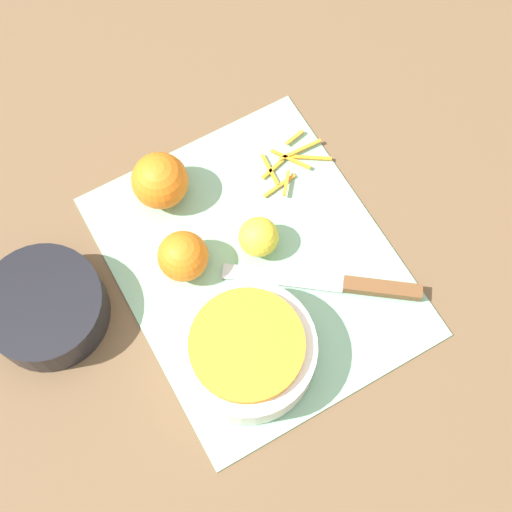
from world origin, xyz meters
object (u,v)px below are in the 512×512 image
object	(u,v)px
bowl_dark	(46,308)
lemon	(259,237)
knife	(358,286)
bowl_speckled	(247,351)
orange_right	(183,256)
orange_left	(160,181)

from	to	relation	value
bowl_dark	lemon	distance (m)	0.30
knife	lemon	xyz separation A→B (m)	(0.12, 0.09, 0.02)
bowl_speckled	bowl_dark	size ratio (longest dim) A/B	1.11
bowl_speckled	lemon	distance (m)	0.16
bowl_dark	orange_right	bearing A→B (deg)	-98.47
lemon	bowl_dark	bearing A→B (deg)	80.12
bowl_speckled	knife	world-z (taller)	bowl_speckled
knife	orange_left	distance (m)	0.31
bowl_dark	lemon	xyz separation A→B (m)	(-0.05, -0.30, 0.00)
bowl_speckled	knife	xyz separation A→B (m)	(0.01, -0.18, -0.03)
bowl_dark	knife	distance (m)	0.42
orange_right	orange_left	bearing A→B (deg)	-11.63
lemon	bowl_speckled	bearing A→B (deg)	145.17
bowl_speckled	lemon	xyz separation A→B (m)	(0.13, -0.09, -0.01)
orange_left	orange_right	size ratio (longest dim) A/B	1.16
orange_left	lemon	size ratio (longest dim) A/B	1.44
bowl_speckled	orange_right	xyz separation A→B (m)	(0.16, 0.01, -0.00)
bowl_speckled	orange_left	size ratio (longest dim) A/B	2.21
bowl_speckled	knife	bearing A→B (deg)	-86.38
bowl_dark	orange_left	xyz separation A→B (m)	(0.09, -0.22, 0.02)
bowl_dark	orange_left	world-z (taller)	orange_left
knife	orange_left	size ratio (longest dim) A/B	2.89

